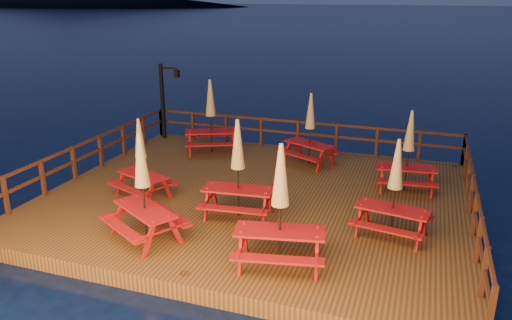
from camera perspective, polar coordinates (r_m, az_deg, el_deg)
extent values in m
plane|color=black|center=(14.89, 0.01, -5.42)|extent=(500.00, 500.00, 0.00)
cube|color=#452C16|center=(14.81, 0.01, -4.71)|extent=(12.00, 10.00, 0.40)
cylinder|color=#331B10|center=(21.12, -10.33, 0.78)|extent=(0.24, 0.24, 1.40)
cylinder|color=#331B10|center=(11.33, -7.91, -15.77)|extent=(0.24, 0.24, 1.40)
cylinder|color=#331B10|center=(19.10, 4.53, -0.90)|extent=(0.24, 0.24, 1.40)
cylinder|color=#331B10|center=(18.61, 21.45, -2.72)|extent=(0.24, 0.24, 1.40)
cube|color=#331B10|center=(18.82, 4.86, 4.37)|extent=(11.70, 0.06, 0.09)
cube|color=#331B10|center=(18.94, 4.82, 3.07)|extent=(11.70, 0.06, 0.09)
cube|color=#331B10|center=(20.56, -7.94, 4.05)|extent=(0.10, 0.10, 1.10)
cube|color=#331B10|center=(18.95, 4.81, 2.91)|extent=(0.10, 0.10, 1.10)
cube|color=#331B10|center=(18.43, 19.05, 1.47)|extent=(0.10, 0.10, 1.10)
cube|color=#331B10|center=(17.10, -18.86, 1.95)|extent=(0.06, 9.70, 0.09)
cube|color=#331B10|center=(17.23, -18.71, 0.53)|extent=(0.06, 9.70, 0.09)
cube|color=#331B10|center=(17.24, -18.69, 0.35)|extent=(0.10, 0.10, 1.10)
cube|color=#331B10|center=(20.30, -12.13, 3.61)|extent=(0.10, 0.10, 1.10)
cube|color=#331B10|center=(13.73, 23.79, -2.69)|extent=(0.06, 9.70, 0.09)
cube|color=#331B10|center=(13.88, 23.55, -4.40)|extent=(0.06, 9.70, 0.09)
cube|color=#331B10|center=(10.42, 24.78, -12.69)|extent=(0.10, 0.10, 1.10)
cube|color=#331B10|center=(13.90, 23.52, -4.61)|extent=(0.10, 0.10, 1.10)
cube|color=#331B10|center=(17.55, 22.79, 0.18)|extent=(0.10, 0.10, 1.10)
cube|color=black|center=(20.49, -10.63, 6.59)|extent=(0.12, 0.12, 3.00)
cube|color=black|center=(20.09, -9.97, 10.30)|extent=(0.70, 0.06, 0.06)
cube|color=black|center=(19.96, -9.05, 9.71)|extent=(0.18, 0.18, 0.28)
sphere|color=#E9AC5D|center=(19.96, -9.05, 9.71)|extent=(0.14, 0.14, 0.14)
cube|color=maroon|center=(12.21, -12.61, -5.48)|extent=(1.97, 1.57, 0.05)
cube|color=maroon|center=(12.60, -10.02, -6.06)|extent=(1.75, 1.19, 0.05)
cube|color=maroon|center=(12.10, -15.10, -7.54)|extent=(1.75, 1.19, 0.05)
cube|color=maroon|center=(13.14, -12.78, -5.56)|extent=(0.11, 0.12, 0.77)
cube|color=maroon|center=(12.88, -15.46, -6.31)|extent=(0.11, 0.12, 0.77)
cube|color=maroon|center=(11.90, -9.24, -7.97)|extent=(0.11, 0.12, 0.77)
cube|color=maroon|center=(11.61, -12.13, -8.88)|extent=(0.11, 0.12, 0.77)
cylinder|color=black|center=(12.01, -12.78, -3.23)|extent=(0.05, 0.05, 2.58)
cone|color=tan|center=(11.77, -13.03, 0.03)|extent=(0.37, 0.37, 1.29)
sphere|color=black|center=(11.60, -13.24, 2.83)|extent=(0.07, 0.07, 0.07)
cube|color=maroon|center=(13.09, -2.04, -3.34)|extent=(1.92, 0.91, 0.05)
cube|color=maroon|center=(13.76, -1.36, -3.60)|extent=(1.88, 0.48, 0.05)
cube|color=maroon|center=(12.66, -2.75, -5.66)|extent=(1.88, 0.48, 0.05)
cube|color=maroon|center=(13.74, -4.78, -4.04)|extent=(0.07, 0.11, 0.77)
cube|color=maroon|center=(13.15, -5.68, -5.15)|extent=(0.07, 0.11, 0.77)
cube|color=maroon|center=(13.38, 1.57, -4.63)|extent=(0.07, 0.11, 0.77)
cube|color=maroon|center=(12.77, 0.96, -5.80)|extent=(0.07, 0.11, 0.77)
cylinder|color=black|center=(12.90, -2.07, -1.22)|extent=(0.05, 0.05, 2.58)
cone|color=tan|center=(12.68, -2.10, 1.85)|extent=(0.37, 0.37, 1.29)
sphere|color=black|center=(12.52, -2.14, 4.47)|extent=(0.07, 0.07, 0.07)
cube|color=maroon|center=(15.49, 16.84, -0.84)|extent=(1.78, 0.87, 0.05)
cube|color=maroon|center=(16.12, 16.62, -1.14)|extent=(1.74, 0.47, 0.05)
cube|color=maroon|center=(15.05, 16.89, -2.58)|extent=(1.74, 0.47, 0.05)
cube|color=maroon|center=(15.85, 14.08, -1.52)|extent=(0.07, 0.10, 0.71)
cube|color=maroon|center=(15.26, 14.13, -2.32)|extent=(0.07, 0.10, 0.71)
cube|color=maroon|center=(15.98, 19.20, -1.85)|extent=(0.07, 0.10, 0.71)
cube|color=maroon|center=(15.40, 19.45, -2.66)|extent=(0.07, 0.10, 0.71)
cylinder|color=black|center=(15.34, 17.01, 0.83)|extent=(0.04, 0.04, 2.38)
cone|color=tan|center=(15.16, 17.25, 3.24)|extent=(0.34, 0.34, 1.19)
sphere|color=black|center=(15.03, 17.45, 5.27)|extent=(0.07, 0.07, 0.07)
cube|color=maroon|center=(10.81, 2.73, -8.12)|extent=(2.05, 1.13, 0.05)
cube|color=maroon|center=(11.53, 2.97, -8.12)|extent=(1.96, 0.69, 0.05)
cube|color=maroon|center=(10.40, 2.40, -11.30)|extent=(1.96, 0.69, 0.05)
cube|color=maroon|center=(11.39, -1.25, -8.91)|extent=(0.09, 0.12, 0.81)
cube|color=maroon|center=(10.77, -1.82, -10.64)|extent=(0.09, 0.12, 0.81)
cube|color=maroon|center=(11.29, 6.98, -9.33)|extent=(0.09, 0.12, 0.81)
cube|color=maroon|center=(10.66, 6.94, -11.11)|extent=(0.09, 0.12, 0.81)
cylinder|color=black|center=(10.58, 2.77, -5.52)|extent=(0.05, 0.05, 2.69)
cone|color=tan|center=(10.29, 2.84, -1.70)|extent=(0.39, 0.39, 1.34)
sphere|color=black|center=(10.09, 2.89, 1.63)|extent=(0.08, 0.08, 0.08)
cube|color=maroon|center=(18.48, -5.12, 3.26)|extent=(2.03, 1.46, 0.05)
cube|color=maroon|center=(19.17, -5.11, 2.85)|extent=(1.85, 1.05, 0.05)
cube|color=maroon|center=(17.96, -5.08, 1.76)|extent=(1.85, 1.05, 0.05)
cube|color=maroon|center=(18.94, -7.49, 2.31)|extent=(0.10, 0.12, 0.79)
cube|color=maroon|center=(18.27, -7.56, 1.70)|extent=(0.10, 0.12, 0.79)
cube|color=maroon|center=(18.94, -2.70, 2.45)|extent=(0.10, 0.12, 0.79)
cube|color=maroon|center=(18.27, -2.60, 1.85)|extent=(0.10, 0.12, 0.79)
cylinder|color=black|center=(18.35, -5.17, 4.85)|extent=(0.05, 0.05, 2.64)
cone|color=tan|center=(18.19, -5.24, 7.11)|extent=(0.38, 0.38, 1.32)
sphere|color=black|center=(18.08, -5.30, 9.01)|extent=(0.07, 0.07, 0.07)
cube|color=maroon|center=(14.74, -12.86, -1.63)|extent=(1.76, 1.18, 0.05)
cube|color=maroon|center=(15.14, -11.15, -2.06)|extent=(1.62, 0.83, 0.05)
cube|color=maroon|center=(14.54, -14.48, -3.20)|extent=(1.62, 0.83, 0.05)
cube|color=maroon|center=(15.54, -13.43, -1.95)|extent=(0.08, 0.10, 0.68)
cube|color=maroon|center=(15.22, -15.22, -2.54)|extent=(0.08, 0.10, 0.68)
cube|color=maroon|center=(14.52, -10.18, -3.20)|extent=(0.08, 0.10, 0.68)
cube|color=maroon|center=(14.18, -12.04, -3.87)|extent=(0.08, 0.10, 0.68)
cylinder|color=black|center=(14.59, -12.99, 0.04)|extent=(0.04, 0.04, 2.27)
cone|color=tan|center=(14.40, -13.17, 2.44)|extent=(0.33, 0.33, 1.14)
sphere|color=black|center=(14.27, -13.32, 4.47)|extent=(0.06, 0.06, 0.06)
cube|color=maroon|center=(12.48, 15.37, -5.43)|extent=(1.82, 0.97, 0.05)
cube|color=maroon|center=(13.11, 15.91, -5.66)|extent=(1.75, 0.57, 0.05)
cube|color=maroon|center=(12.09, 14.55, -7.68)|extent=(1.75, 0.57, 0.05)
cube|color=maroon|center=(13.07, 12.53, -5.80)|extent=(0.07, 0.10, 0.72)
cube|color=maroon|center=(12.52, 11.66, -6.87)|extent=(0.07, 0.10, 0.72)
cube|color=maroon|center=(12.79, 18.73, -6.95)|extent=(0.07, 0.10, 0.72)
cube|color=maroon|center=(12.22, 18.13, -8.11)|extent=(0.07, 0.10, 0.72)
cylinder|color=black|center=(12.30, 15.56, -3.39)|extent=(0.04, 0.04, 2.40)
cone|color=tan|center=(12.07, 15.83, -0.43)|extent=(0.35, 0.35, 1.20)
sphere|color=black|center=(11.91, 16.07, 2.11)|extent=(0.07, 0.07, 0.07)
cube|color=maroon|center=(17.23, 6.14, 1.86)|extent=(1.86, 1.36, 0.05)
cube|color=maroon|center=(17.75, 7.28, 1.34)|extent=(1.68, 1.00, 0.05)
cube|color=maroon|center=(16.89, 4.87, 0.52)|extent=(1.68, 1.00, 0.05)
cube|color=maroon|center=(18.01, 4.95, 1.43)|extent=(0.09, 0.11, 0.72)
cube|color=maroon|center=(17.55, 3.61, 1.00)|extent=(0.09, 0.11, 0.72)
cube|color=maroon|center=(17.17, 8.64, 0.41)|extent=(0.09, 0.11, 0.72)
cube|color=maroon|center=(16.68, 7.34, -0.07)|extent=(0.09, 0.11, 0.72)
cylinder|color=black|center=(17.10, 6.19, 3.40)|extent=(0.04, 0.04, 2.41)
cone|color=tan|center=(16.94, 6.27, 5.61)|extent=(0.35, 0.35, 1.21)
sphere|color=black|center=(16.82, 6.34, 7.46)|extent=(0.07, 0.07, 0.07)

